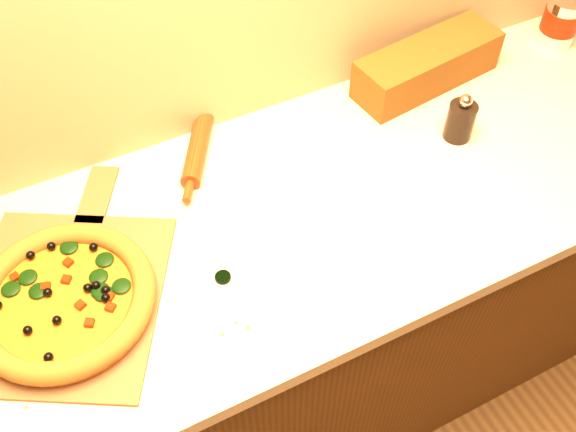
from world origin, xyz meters
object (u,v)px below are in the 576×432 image
Objects in this scene: pizza at (63,300)px; coffee_canister at (561,21)px; pizza_peel at (67,292)px; pepper_grinder at (460,120)px; rolling_pin at (198,147)px.

pizza is 1.42m from coffee_canister.
pizza_peel is 4.73× the size of pepper_grinder.
pizza_peel is 2.02× the size of rolling_pin.
rolling_pin is 1.02m from coffee_canister.
coffee_canister is at bearing -2.12° from rolling_pin.
pizza is at bearing -170.45° from coffee_canister.
pizza is at bearing -73.76° from pizza_peel.
rolling_pin is at bearing 62.37° from pizza_peel.
pepper_grinder reaches higher than pizza.
pizza reaches higher than rolling_pin.
pizza is 2.61× the size of coffee_canister.
coffee_canister reaches higher than pizza_peel.
rolling_pin reaches higher than pizza_peel.
rolling_pin is at bearing 35.87° from pizza.
rolling_pin is at bearing 158.90° from pepper_grinder.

